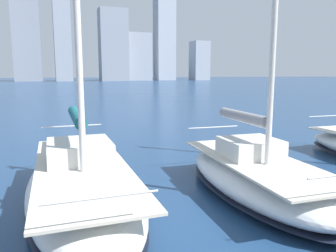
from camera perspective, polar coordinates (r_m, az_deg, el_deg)
The scene contains 3 objects.
city_skyline at distance 162.81m, azimuth -22.22°, elevation 13.86°, with size 165.63×24.08×48.40m.
sailboat_grey at distance 10.23m, azimuth 15.06°, elevation -8.12°, with size 3.13×7.03×9.96m.
sailboat_teal at distance 9.28m, azimuth -14.71°, elevation -9.63°, with size 3.00×8.35×10.32m.
Camera 1 is at (2.77, 1.90, 3.63)m, focal length 35.00 mm.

